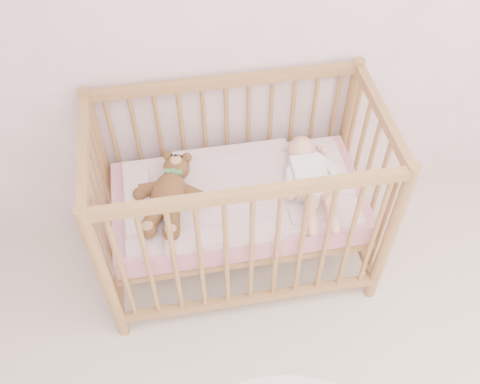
{
  "coord_description": "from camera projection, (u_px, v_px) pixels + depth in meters",
  "views": [
    {
      "loc": [
        -0.54,
        -0.05,
        2.54
      ],
      "look_at": [
        -0.27,
        1.55,
        0.62
      ],
      "focal_mm": 40.0,
      "sensor_mm": 36.0,
      "label": 1
    }
  ],
  "objects": [
    {
      "name": "blanket",
      "position": [
        238.0,
        192.0,
        2.59
      ],
      "size": [
        1.1,
        0.58,
        0.06
      ],
      "primitive_type": null,
      "color": "pink",
      "rests_on": "mattress"
    },
    {
      "name": "teddy_bear",
      "position": [
        169.0,
        193.0,
        2.48
      ],
      "size": [
        0.5,
        0.6,
        0.14
      ],
      "primitive_type": null,
      "rotation": [
        0.0,
        0.0,
        -0.3
      ],
      "color": "brown",
      "rests_on": "blanket"
    },
    {
      "name": "mattress",
      "position": [
        238.0,
        202.0,
        2.65
      ],
      "size": [
        1.22,
        0.62,
        0.13
      ],
      "primitive_type": "cube",
      "color": "pink",
      "rests_on": "crib"
    },
    {
      "name": "crib",
      "position": [
        238.0,
        200.0,
        2.64
      ],
      "size": [
        1.36,
        0.76,
        1.0
      ],
      "primitive_type": null,
      "color": "#B47E4C",
      "rests_on": "floor"
    },
    {
      "name": "baby",
      "position": [
        310.0,
        176.0,
        2.56
      ],
      "size": [
        0.31,
        0.61,
        0.15
      ],
      "primitive_type": null,
      "rotation": [
        0.0,
        0.0,
        -0.03
      ],
      "color": "white",
      "rests_on": "blanket"
    }
  ]
}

